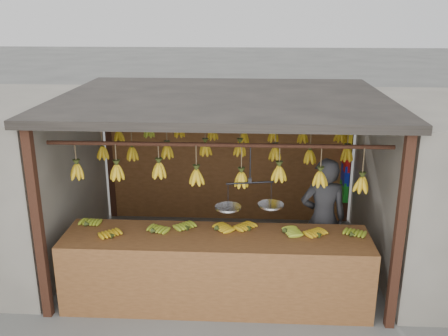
{
  "coord_description": "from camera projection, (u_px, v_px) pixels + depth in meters",
  "views": [
    {
      "loc": [
        0.37,
        -6.51,
        3.51
      ],
      "look_at": [
        0.0,
        0.3,
        1.3
      ],
      "focal_mm": 40.0,
      "sensor_mm": 36.0,
      "label": 1
    }
  ],
  "objects": [
    {
      "name": "stall",
      "position": [
        224.0,
        122.0,
        6.99
      ],
      "size": [
        4.3,
        3.3,
        2.4
      ],
      "color": "black",
      "rests_on": "ground"
    },
    {
      "name": "hanging_bananas",
      "position": [
        223.0,
        153.0,
        6.79
      ],
      "size": [
        3.59,
        2.25,
        0.4
      ],
      "color": "gold",
      "rests_on": "ground"
    },
    {
      "name": "bag_bundles",
      "position": [
        346.0,
        167.0,
        8.15
      ],
      "size": [
        0.08,
        0.26,
        1.19
      ],
      "color": "yellow",
      "rests_on": "ground"
    },
    {
      "name": "vendor",
      "position": [
        323.0,
        219.0,
        6.58
      ],
      "size": [
        0.64,
        0.44,
        1.68
      ],
      "primitive_type": "imported",
      "rotation": [
        0.0,
        0.0,
        3.2
      ],
      "color": "#262628",
      "rests_on": "ground"
    },
    {
      "name": "ground",
      "position": [
        223.0,
        259.0,
        7.28
      ],
      "size": [
        80.0,
        80.0,
        0.0
      ],
      "primitive_type": "plane",
      "color": "#5B5B57"
    },
    {
      "name": "counter",
      "position": [
        216.0,
        255.0,
        5.9
      ],
      "size": [
        3.68,
        0.84,
        0.96
      ],
      "color": "brown",
      "rests_on": "ground"
    },
    {
      "name": "balance_scale",
      "position": [
        250.0,
        203.0,
        5.92
      ],
      "size": [
        0.81,
        0.4,
        0.77
      ],
      "color": "black",
      "rests_on": "ground"
    }
  ]
}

